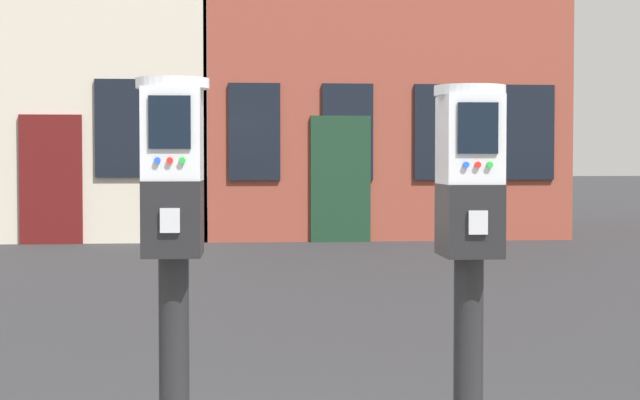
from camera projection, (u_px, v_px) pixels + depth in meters
The scene contains 2 objects.
parking_meter_near_kerb at pixel (173, 234), 3.09m from camera, with size 0.22×0.26×1.48m.
parking_meter_twin_adjacent at pixel (469, 235), 3.18m from camera, with size 0.22×0.26×1.46m.
Camera 1 is at (-0.01, -3.27, 1.38)m, focal length 58.79 mm.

